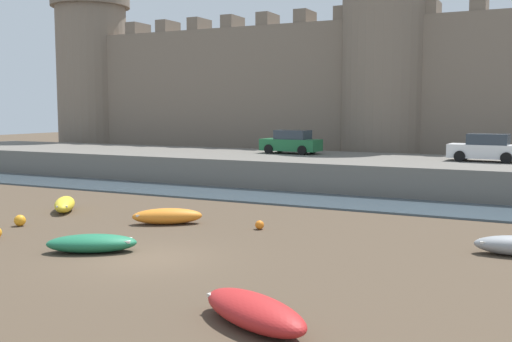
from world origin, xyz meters
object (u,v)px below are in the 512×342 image
object	(u,v)px
rowboat_foreground_left	(167,216)
mooring_buoy_off_centre	(260,225)
rowboat_midflat_right	(92,243)
mooring_buoy_near_shore	(20,220)
rowboat_foreground_centre	(65,204)
car_quay_east	(291,142)
rowboat_midflat_centre	(254,311)
car_quay_centre_east	(486,148)

from	to	relation	value
rowboat_foreground_left	mooring_buoy_off_centre	size ratio (longest dim) A/B	8.23
rowboat_midflat_right	mooring_buoy_near_shore	xyz separation A→B (m)	(-5.79, 2.23, -0.09)
rowboat_foreground_centre	car_quay_east	distance (m)	17.67
car_quay_east	rowboat_foreground_left	bearing A→B (deg)	-84.65
rowboat_foreground_centre	mooring_buoy_near_shore	size ratio (longest dim) A/B	5.99
rowboat_midflat_centre	mooring_buoy_off_centre	world-z (taller)	rowboat_midflat_centre
rowboat_foreground_centre	mooring_buoy_near_shore	world-z (taller)	rowboat_foreground_centre
rowboat_midflat_centre	rowboat_foreground_left	xyz separation A→B (m)	(-8.55, 9.09, -0.01)
mooring_buoy_near_shore	mooring_buoy_off_centre	world-z (taller)	mooring_buoy_near_shore
rowboat_foreground_left	mooring_buoy_near_shore	xyz separation A→B (m)	(-5.24, -3.04, -0.12)
rowboat_midflat_right	rowboat_midflat_centre	size ratio (longest dim) A/B	0.92
rowboat_midflat_centre	mooring_buoy_off_centre	size ratio (longest dim) A/B	9.59
car_quay_east	car_quay_centre_east	bearing A→B (deg)	-3.51
rowboat_foreground_left	mooring_buoy_off_centre	bearing A→B (deg)	10.08
mooring_buoy_off_centre	rowboat_midflat_right	bearing A→B (deg)	-119.85
rowboat_foreground_centre	mooring_buoy_off_centre	distance (m)	10.14
rowboat_midflat_centre	car_quay_centre_east	xyz separation A→B (m)	(2.49, 25.75, 2.17)
mooring_buoy_off_centre	car_quay_centre_east	world-z (taller)	car_quay_centre_east
rowboat_midflat_right	rowboat_midflat_centre	xyz separation A→B (m)	(8.00, -3.83, 0.04)
rowboat_midflat_right	mooring_buoy_near_shore	distance (m)	6.21
rowboat_foreground_centre	car_quay_east	xyz separation A→B (m)	(4.53, 16.94, 2.18)
mooring_buoy_off_centre	car_quay_east	size ratio (longest dim) A/B	0.09
rowboat_midflat_right	rowboat_midflat_centre	bearing A→B (deg)	-25.56
mooring_buoy_near_shore	car_quay_east	world-z (taller)	car_quay_east
rowboat_foreground_centre	rowboat_midflat_centre	distance (m)	17.56
rowboat_midflat_centre	car_quay_centre_east	distance (m)	25.96
rowboat_midflat_right	mooring_buoy_near_shore	world-z (taller)	rowboat_midflat_right
car_quay_centre_east	rowboat_foreground_left	bearing A→B (deg)	-123.53
rowboat_midflat_right	mooring_buoy_near_shore	size ratio (longest dim) A/B	6.78
rowboat_midflat_right	mooring_buoy_off_centre	xyz separation A→B (m)	(3.43, 5.97, -0.14)
car_quay_east	rowboat_foreground_centre	bearing A→B (deg)	-104.97
rowboat_midflat_right	rowboat_foreground_centre	bearing A→B (deg)	139.36
car_quay_east	car_quay_centre_east	distance (m)	12.69
rowboat_midflat_right	car_quay_centre_east	bearing A→B (deg)	64.44
rowboat_midflat_centre	car_quay_centre_east	size ratio (longest dim) A/B	0.83
rowboat_midflat_right	car_quay_east	distance (m)	22.91
rowboat_midflat_centre	mooring_buoy_near_shore	size ratio (longest dim) A/B	7.40
mooring_buoy_off_centre	car_quay_centre_east	bearing A→B (deg)	66.13
rowboat_foreground_left	rowboat_midflat_right	bearing A→B (deg)	-84.05
rowboat_foreground_centre	car_quay_centre_east	bearing A→B (deg)	43.22
rowboat_midflat_right	mooring_buoy_off_centre	bearing A→B (deg)	60.15
mooring_buoy_off_centre	car_quay_centre_east	distance (m)	17.60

